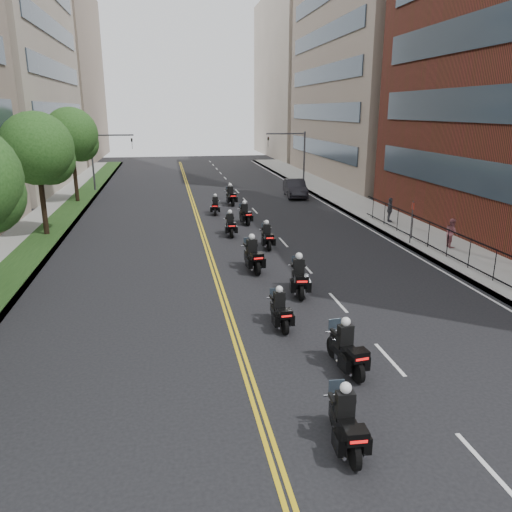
{
  "coord_description": "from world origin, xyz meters",
  "views": [
    {
      "loc": [
        -3.57,
        -8.46,
        7.7
      ],
      "look_at": [
        0.13,
        12.24,
        1.53
      ],
      "focal_mm": 35.0,
      "sensor_mm": 36.0,
      "label": 1
    }
  ],
  "objects_px": {
    "parked_sedan": "(295,188)",
    "motorcycle_3": "(299,278)",
    "motorcycle_2": "(280,311)",
    "motorcycle_6": "(230,225)",
    "motorcycle_7": "(245,215)",
    "motorcycle_4": "(253,256)",
    "motorcycle_1": "(347,350)",
    "pedestrian_c": "(390,210)",
    "motorcycle_9": "(231,196)",
    "motorcycle_8": "(215,206)",
    "motorcycle_0": "(346,423)",
    "motorcycle_5": "(267,237)",
    "pedestrian_b": "(452,233)"
  },
  "relations": [
    {
      "from": "motorcycle_1",
      "to": "motorcycle_2",
      "type": "height_order",
      "value": "motorcycle_1"
    },
    {
      "from": "pedestrian_c",
      "to": "motorcycle_3",
      "type": "bearing_deg",
      "value": 156.25
    },
    {
      "from": "motorcycle_0",
      "to": "motorcycle_5",
      "type": "distance_m",
      "value": 17.92
    },
    {
      "from": "motorcycle_7",
      "to": "motorcycle_9",
      "type": "distance_m",
      "value": 7.47
    },
    {
      "from": "parked_sedan",
      "to": "pedestrian_b",
      "type": "relative_size",
      "value": 2.95
    },
    {
      "from": "motorcycle_8",
      "to": "pedestrian_c",
      "type": "bearing_deg",
      "value": -17.85
    },
    {
      "from": "motorcycle_5",
      "to": "pedestrian_c",
      "type": "bearing_deg",
      "value": 26.84
    },
    {
      "from": "parked_sedan",
      "to": "motorcycle_3",
      "type": "bearing_deg",
      "value": -98.37
    },
    {
      "from": "motorcycle_2",
      "to": "motorcycle_3",
      "type": "bearing_deg",
      "value": 61.05
    },
    {
      "from": "motorcycle_9",
      "to": "pedestrian_c",
      "type": "height_order",
      "value": "pedestrian_c"
    },
    {
      "from": "motorcycle_6",
      "to": "pedestrian_b",
      "type": "height_order",
      "value": "pedestrian_b"
    },
    {
      "from": "motorcycle_4",
      "to": "motorcycle_8",
      "type": "xyz_separation_m",
      "value": [
        -0.44,
        14.31,
        -0.11
      ]
    },
    {
      "from": "motorcycle_8",
      "to": "parked_sedan",
      "type": "height_order",
      "value": "parked_sedan"
    },
    {
      "from": "motorcycle_2",
      "to": "motorcycle_3",
      "type": "xyz_separation_m",
      "value": [
        1.57,
        3.21,
        0.11
      ]
    },
    {
      "from": "motorcycle_4",
      "to": "motorcycle_7",
      "type": "distance_m",
      "value": 10.66
    },
    {
      "from": "motorcycle_0",
      "to": "motorcycle_7",
      "type": "xyz_separation_m",
      "value": [
        1.43,
        24.36,
        -0.01
      ]
    },
    {
      "from": "pedestrian_c",
      "to": "motorcycle_4",
      "type": "bearing_deg",
      "value": 142.7
    },
    {
      "from": "motorcycle_6",
      "to": "motorcycle_8",
      "type": "height_order",
      "value": "motorcycle_6"
    },
    {
      "from": "motorcycle_2",
      "to": "motorcycle_6",
      "type": "relative_size",
      "value": 0.95
    },
    {
      "from": "motorcycle_0",
      "to": "parked_sedan",
      "type": "height_order",
      "value": "motorcycle_0"
    },
    {
      "from": "parked_sedan",
      "to": "motorcycle_8",
      "type": "bearing_deg",
      "value": -134.69
    },
    {
      "from": "motorcycle_6",
      "to": "parked_sedan",
      "type": "distance_m",
      "value": 15.59
    },
    {
      "from": "motorcycle_6",
      "to": "parked_sedan",
      "type": "xyz_separation_m",
      "value": [
        7.74,
        13.54,
        0.15
      ]
    },
    {
      "from": "motorcycle_2",
      "to": "parked_sedan",
      "type": "xyz_separation_m",
      "value": [
        7.72,
        27.73,
        0.19
      ]
    },
    {
      "from": "motorcycle_3",
      "to": "motorcycle_5",
      "type": "relative_size",
      "value": 1.12
    },
    {
      "from": "motorcycle_6",
      "to": "motorcycle_7",
      "type": "distance_m",
      "value": 3.5
    },
    {
      "from": "motorcycle_2",
      "to": "motorcycle_6",
      "type": "bearing_deg",
      "value": 87.13
    },
    {
      "from": "motorcycle_8",
      "to": "pedestrian_c",
      "type": "height_order",
      "value": "pedestrian_c"
    },
    {
      "from": "motorcycle_2",
      "to": "motorcycle_4",
      "type": "relative_size",
      "value": 0.84
    },
    {
      "from": "motorcycle_5",
      "to": "motorcycle_8",
      "type": "xyz_separation_m",
      "value": [
        -1.98,
        10.25,
        -0.02
      ]
    },
    {
      "from": "motorcycle_9",
      "to": "parked_sedan",
      "type": "height_order",
      "value": "motorcycle_9"
    },
    {
      "from": "motorcycle_0",
      "to": "motorcycle_5",
      "type": "bearing_deg",
      "value": 87.3
    },
    {
      "from": "motorcycle_8",
      "to": "motorcycle_3",
      "type": "bearing_deg",
      "value": -76.52
    },
    {
      "from": "motorcycle_7",
      "to": "parked_sedan",
      "type": "xyz_separation_m",
      "value": [
        6.3,
        10.35,
        0.15
      ]
    },
    {
      "from": "motorcycle_1",
      "to": "motorcycle_7",
      "type": "relative_size",
      "value": 1.04
    },
    {
      "from": "motorcycle_4",
      "to": "motorcycle_7",
      "type": "xyz_separation_m",
      "value": [
        1.27,
        10.58,
        -0.09
      ]
    },
    {
      "from": "motorcycle_8",
      "to": "motorcycle_9",
      "type": "bearing_deg",
      "value": 73.51
    },
    {
      "from": "pedestrian_c",
      "to": "motorcycle_6",
      "type": "bearing_deg",
      "value": 111.6
    },
    {
      "from": "motorcycle_2",
      "to": "pedestrian_b",
      "type": "xyz_separation_m",
      "value": [
        11.99,
        8.68,
        0.36
      ]
    },
    {
      "from": "pedestrian_b",
      "to": "motorcycle_8",
      "type": "bearing_deg",
      "value": 52.44
    },
    {
      "from": "motorcycle_0",
      "to": "motorcycle_8",
      "type": "bearing_deg",
      "value": 93.3
    },
    {
      "from": "motorcycle_8",
      "to": "motorcycle_9",
      "type": "distance_m",
      "value": 4.09
    },
    {
      "from": "motorcycle_9",
      "to": "motorcycle_0",
      "type": "bearing_deg",
      "value": -97.58
    },
    {
      "from": "motorcycle_1",
      "to": "pedestrian_b",
      "type": "height_order",
      "value": "pedestrian_b"
    },
    {
      "from": "motorcycle_0",
      "to": "motorcycle_6",
      "type": "xyz_separation_m",
      "value": [
        -0.01,
        21.17,
        -0.01
      ]
    },
    {
      "from": "motorcycle_1",
      "to": "motorcycle_2",
      "type": "relative_size",
      "value": 1.09
    },
    {
      "from": "motorcycle_0",
      "to": "parked_sedan",
      "type": "bearing_deg",
      "value": 80.18
    },
    {
      "from": "parked_sedan",
      "to": "pedestrian_c",
      "type": "bearing_deg",
      "value": -67.49
    },
    {
      "from": "motorcycle_2",
      "to": "motorcycle_7",
      "type": "bearing_deg",
      "value": 82.38
    },
    {
      "from": "motorcycle_1",
      "to": "pedestrian_c",
      "type": "distance_m",
      "value": 21.57
    }
  ]
}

